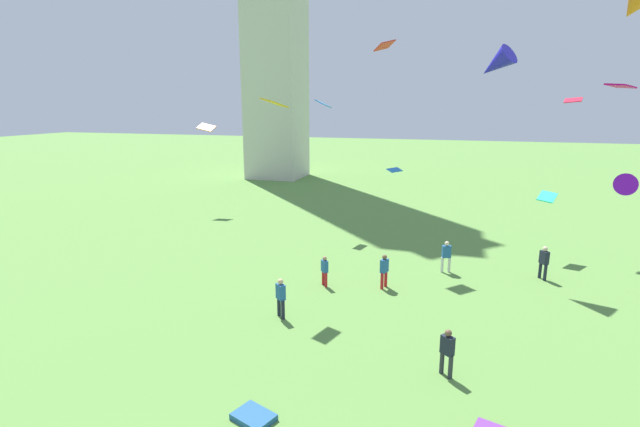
% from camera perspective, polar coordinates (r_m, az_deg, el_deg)
% --- Properties ---
extents(person_0, '(0.39, 0.51, 1.72)m').
position_cam_1_polar(person_0, '(23.26, 7.88, -6.78)').
color(person_0, red).
rests_on(person_0, ground_plane).
extents(person_1, '(0.44, 0.46, 1.56)m').
position_cam_1_polar(person_1, '(23.31, 0.57, -6.85)').
color(person_1, red).
rests_on(person_1, ground_plane).
extents(person_2, '(0.53, 0.37, 1.74)m').
position_cam_1_polar(person_2, '(26.05, 15.22, -4.90)').
color(person_2, silver).
rests_on(person_2, ground_plane).
extents(person_3, '(0.51, 0.50, 1.75)m').
position_cam_1_polar(person_3, '(20.04, -4.84, -10.01)').
color(person_3, '#1E2333').
rests_on(person_3, ground_plane).
extents(person_4, '(0.46, 0.54, 1.78)m').
position_cam_1_polar(person_4, '(26.75, 25.76, -5.25)').
color(person_4, '#1E2333').
rests_on(person_4, ground_plane).
extents(person_5, '(0.50, 0.47, 1.68)m').
position_cam_1_polar(person_5, '(16.58, 15.32, -15.83)').
color(person_5, '#2D3338').
rests_on(person_5, ground_plane).
extents(kite_flying_0, '(1.06, 1.59, 1.26)m').
position_cam_1_polar(kite_flying_0, '(23.82, 33.05, 2.82)').
color(kite_flying_0, '#7411BB').
extents(kite_flying_1, '(1.08, 0.89, 0.36)m').
position_cam_1_polar(kite_flying_1, '(32.44, 28.62, 12.12)').
color(kite_flying_1, red).
extents(kite_flying_2, '(1.06, 1.35, 0.62)m').
position_cam_1_polar(kite_flying_2, '(33.45, 0.38, 13.31)').
color(kite_flying_2, blue).
extents(kite_flying_3, '(2.41, 2.11, 1.95)m').
position_cam_1_polar(kite_flying_3, '(27.47, 20.80, 16.77)').
color(kite_flying_3, '#221CB9').
extents(kite_flying_4, '(1.45, 0.90, 0.75)m').
position_cam_1_polar(kite_flying_4, '(40.78, -13.76, 10.22)').
color(kite_flying_4, orange).
extents(kite_flying_5, '(1.17, 1.17, 0.28)m').
position_cam_1_polar(kite_flying_5, '(33.85, 9.12, 5.30)').
color(kite_flying_5, blue).
extents(kite_flying_6, '(1.24, 1.44, 0.70)m').
position_cam_1_polar(kite_flying_6, '(28.75, 7.94, 19.73)').
color(kite_flying_6, red).
extents(kite_flying_7, '(1.81, 1.90, 0.29)m').
position_cam_1_polar(kite_flying_7, '(31.09, 32.93, 13.00)').
color(kite_flying_7, '#C10675').
extents(kite_flying_8, '(1.19, 1.39, 0.48)m').
position_cam_1_polar(kite_flying_8, '(21.90, -5.62, 13.35)').
color(kite_flying_8, gold).
extents(kite_flying_9, '(1.28, 1.46, 0.53)m').
position_cam_1_polar(kite_flying_9, '(30.26, 26.10, 1.86)').
color(kite_flying_9, '#2FEDBB').
extents(kite_flying_10, '(1.85, 2.82, 2.40)m').
position_cam_1_polar(kite_flying_10, '(26.26, 34.43, 20.75)').
color(kite_flying_10, '#D85F0C').
extents(kite_bundle_1, '(1.37, 1.20, 0.18)m').
position_cam_1_polar(kite_bundle_1, '(14.75, -8.14, -23.47)').
color(kite_bundle_1, '#225583').
rests_on(kite_bundle_1, ground_plane).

